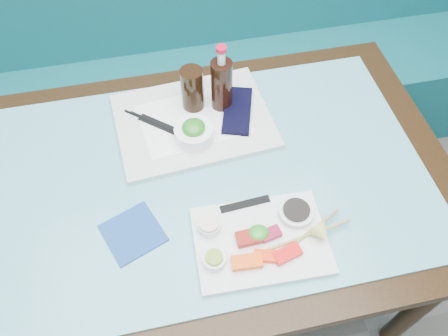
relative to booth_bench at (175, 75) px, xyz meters
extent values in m
cube|color=#0E585E|center=(0.00, -0.07, -0.15)|extent=(3.00, 0.55, 0.45)
cube|color=black|center=(0.00, -0.84, 0.36)|extent=(1.40, 0.90, 0.04)
cylinder|color=black|center=(0.62, -1.21, -0.02)|extent=(0.06, 0.06, 0.71)
cylinder|color=black|center=(-0.62, -0.47, -0.02)|extent=(0.06, 0.06, 0.71)
cylinder|color=black|center=(0.62, -0.47, -0.02)|extent=(0.06, 0.06, 0.71)
cube|color=#59A5B3|center=(0.00, -0.84, 0.38)|extent=(1.22, 0.76, 0.01)
cube|color=silver|center=(0.10, -1.07, 0.39)|extent=(0.34, 0.25, 0.02)
cube|color=#FF4F0A|center=(0.05, -1.12, 0.41)|extent=(0.08, 0.04, 0.02)
cube|color=#FF2C0A|center=(0.10, -1.12, 0.41)|extent=(0.07, 0.05, 0.01)
cube|color=#F20D09|center=(0.15, -1.12, 0.41)|extent=(0.08, 0.05, 0.02)
cube|color=maroon|center=(0.07, -1.06, 0.41)|extent=(0.06, 0.04, 0.02)
cube|color=maroon|center=(0.12, -1.06, 0.41)|extent=(0.06, 0.04, 0.02)
ellipsoid|color=#2D9322|center=(0.09, -1.06, 0.41)|extent=(0.07, 0.06, 0.03)
cylinder|color=white|center=(-0.03, -1.10, 0.41)|extent=(0.06, 0.06, 0.02)
cylinder|color=olive|center=(-0.03, -1.10, 0.43)|extent=(0.04, 0.04, 0.01)
cylinder|color=white|center=(-0.02, -1.01, 0.41)|extent=(0.07, 0.07, 0.02)
cylinder|color=beige|center=(-0.02, -1.01, 0.43)|extent=(0.06, 0.06, 0.01)
cylinder|color=silver|center=(0.20, -1.02, 0.41)|extent=(0.11, 0.11, 0.02)
cylinder|color=black|center=(0.20, -1.02, 0.42)|extent=(0.09, 0.09, 0.01)
cone|color=#E1E86E|center=(0.24, -1.10, 0.42)|extent=(0.06, 0.05, 0.05)
cube|color=black|center=(0.08, -0.96, 0.40)|extent=(0.13, 0.03, 0.00)
cylinder|color=#987647|center=(0.21, -1.08, 0.40)|extent=(0.21, 0.11, 0.01)
cylinder|color=tan|center=(0.22, -1.08, 0.40)|extent=(0.23, 0.04, 0.01)
cube|color=silver|center=(0.00, -0.64, 0.39)|extent=(0.48, 0.38, 0.02)
cube|color=white|center=(0.00, -0.64, 0.40)|extent=(0.34, 0.26, 0.00)
cylinder|color=white|center=(-0.01, -0.72, 0.42)|extent=(0.13, 0.13, 0.04)
ellipsoid|color=#25761B|center=(-0.01, -0.72, 0.45)|extent=(0.09, 0.09, 0.03)
cylinder|color=black|center=(0.01, -0.59, 0.47)|extent=(0.08, 0.08, 0.14)
cube|color=black|center=(0.14, -0.64, 0.41)|extent=(0.13, 0.20, 0.01)
cylinder|color=white|center=(0.13, -0.54, 0.41)|extent=(0.03, 0.08, 0.01)
cylinder|color=black|center=(-0.10, -0.65, 0.40)|extent=(0.20, 0.18, 0.01)
cylinder|color=black|center=(-0.09, -0.65, 0.40)|extent=(0.19, 0.16, 0.01)
cube|color=black|center=(-0.09, -0.65, 0.40)|extent=(0.14, 0.12, 0.00)
cylinder|color=black|center=(0.10, -0.60, 0.47)|extent=(0.08, 0.08, 0.18)
cylinder|color=white|center=(0.10, -0.60, 0.59)|extent=(0.02, 0.02, 0.04)
cylinder|color=red|center=(0.10, -0.60, 0.62)|extent=(0.04, 0.04, 0.01)
cube|color=navy|center=(-0.21, -0.98, 0.39)|extent=(0.18, 0.18, 0.01)
camera|label=1|loc=(-0.09, -1.52, 1.38)|focal=35.00mm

